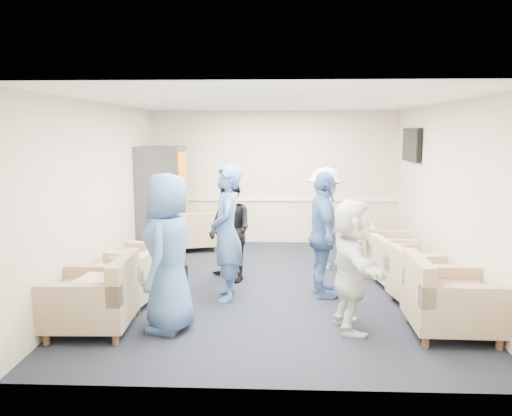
{
  "coord_description": "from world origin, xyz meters",
  "views": [
    {
      "loc": [
        0.06,
        -7.16,
        2.28
      ],
      "look_at": [
        -0.24,
        0.2,
        1.15
      ],
      "focal_mm": 35.0,
      "sensor_mm": 36.0,
      "label": 1
    }
  ],
  "objects_px": {
    "person_back_right": "(326,218)",
    "person_mid_right": "(323,235)",
    "armchair_left_mid": "(129,282)",
    "armchair_corner": "(196,233)",
    "person_front_left": "(169,253)",
    "armchair_right_midnear": "(424,283)",
    "person_mid_left": "(227,233)",
    "person_front_right": "(351,265)",
    "armchair_right_far": "(386,251)",
    "vending_machine": "(162,200)",
    "armchair_left_near": "(97,300)",
    "armchair_left_far": "(146,266)",
    "person_back_left": "(230,230)",
    "armchair_right_midfar": "(398,266)",
    "armchair_right_near": "(446,302)"
  },
  "relations": [
    {
      "from": "person_back_right",
      "to": "person_mid_right",
      "type": "relative_size",
      "value": 0.97
    },
    {
      "from": "armchair_left_mid",
      "to": "person_back_right",
      "type": "bearing_deg",
      "value": 133.23
    },
    {
      "from": "armchair_corner",
      "to": "person_front_left",
      "type": "xyz_separation_m",
      "value": [
        0.32,
        -3.93,
        0.59
      ]
    },
    {
      "from": "armchair_left_mid",
      "to": "armchair_right_midnear",
      "type": "xyz_separation_m",
      "value": [
        3.88,
        0.03,
        0.03
      ]
    },
    {
      "from": "person_mid_left",
      "to": "person_back_right",
      "type": "height_order",
      "value": "person_mid_left"
    },
    {
      "from": "person_front_left",
      "to": "person_front_right",
      "type": "bearing_deg",
      "value": 98.5
    },
    {
      "from": "armchair_corner",
      "to": "armchair_right_far",
      "type": "bearing_deg",
      "value": 142.61
    },
    {
      "from": "vending_machine",
      "to": "person_front_left",
      "type": "relative_size",
      "value": 1.1
    },
    {
      "from": "armchair_left_near",
      "to": "armchair_left_far",
      "type": "xyz_separation_m",
      "value": [
        0.13,
        1.65,
        -0.04
      ]
    },
    {
      "from": "armchair_right_far",
      "to": "armchair_left_far",
      "type": "bearing_deg",
      "value": 110.14
    },
    {
      "from": "armchair_left_near",
      "to": "person_back_right",
      "type": "bearing_deg",
      "value": 132.44
    },
    {
      "from": "person_back_left",
      "to": "person_mid_right",
      "type": "xyz_separation_m",
      "value": [
        1.36,
        -0.7,
        0.09
      ]
    },
    {
      "from": "person_mid_right",
      "to": "person_mid_left",
      "type": "bearing_deg",
      "value": 92.25
    },
    {
      "from": "armchair_right_far",
      "to": "armchair_right_midfar",
      "type": "bearing_deg",
      "value": -175.33
    },
    {
      "from": "vending_machine",
      "to": "person_back_left",
      "type": "bearing_deg",
      "value": -51.29
    },
    {
      "from": "armchair_left_mid",
      "to": "person_mid_left",
      "type": "relative_size",
      "value": 0.47
    },
    {
      "from": "armchair_right_midnear",
      "to": "armchair_right_far",
      "type": "bearing_deg",
      "value": -6.4
    },
    {
      "from": "armchair_left_mid",
      "to": "person_mid_left",
      "type": "xyz_separation_m",
      "value": [
        1.28,
        0.28,
        0.62
      ]
    },
    {
      "from": "armchair_left_near",
      "to": "armchair_right_midfar",
      "type": "bearing_deg",
      "value": 113.56
    },
    {
      "from": "person_mid_left",
      "to": "person_front_right",
      "type": "bearing_deg",
      "value": 51.57
    },
    {
      "from": "armchair_left_far",
      "to": "armchair_right_far",
      "type": "height_order",
      "value": "armchair_right_far"
    },
    {
      "from": "person_back_left",
      "to": "armchair_corner",
      "type": "bearing_deg",
      "value": 161.33
    },
    {
      "from": "armchair_left_near",
      "to": "armchair_right_near",
      "type": "distance_m",
      "value": 3.98
    },
    {
      "from": "person_mid_right",
      "to": "armchair_right_near",
      "type": "bearing_deg",
      "value": -139.39
    },
    {
      "from": "armchair_right_midfar",
      "to": "armchair_corner",
      "type": "relative_size",
      "value": 0.87
    },
    {
      "from": "armchair_right_midfar",
      "to": "person_back_right",
      "type": "height_order",
      "value": "person_back_right"
    },
    {
      "from": "person_mid_left",
      "to": "person_back_right",
      "type": "relative_size",
      "value": 1.08
    },
    {
      "from": "armchair_right_near",
      "to": "vending_machine",
      "type": "xyz_separation_m",
      "value": [
        -4.08,
        3.77,
        0.63
      ]
    },
    {
      "from": "armchair_right_midfar",
      "to": "vending_machine",
      "type": "height_order",
      "value": "vending_machine"
    },
    {
      "from": "armchair_right_midnear",
      "to": "person_back_left",
      "type": "xyz_separation_m",
      "value": [
        -2.63,
        1.11,
        0.45
      ]
    },
    {
      "from": "person_mid_left",
      "to": "armchair_left_near",
      "type": "bearing_deg",
      "value": -54.27
    },
    {
      "from": "armchair_left_near",
      "to": "person_back_left",
      "type": "height_order",
      "value": "person_back_left"
    },
    {
      "from": "armchair_left_near",
      "to": "person_mid_right",
      "type": "bearing_deg",
      "value": 114.34
    },
    {
      "from": "armchair_right_midfar",
      "to": "person_front_left",
      "type": "bearing_deg",
      "value": 111.7
    },
    {
      "from": "armchair_right_near",
      "to": "armchair_right_midfar",
      "type": "height_order",
      "value": "armchair_right_near"
    },
    {
      "from": "armchair_left_far",
      "to": "armchair_right_midnear",
      "type": "distance_m",
      "value": 3.91
    },
    {
      "from": "armchair_right_midfar",
      "to": "person_mid_right",
      "type": "distance_m",
      "value": 1.4
    },
    {
      "from": "vending_machine",
      "to": "person_mid_left",
      "type": "xyz_separation_m",
      "value": [
        1.48,
        -2.66,
        -0.08
      ]
    },
    {
      "from": "armchair_left_far",
      "to": "vending_machine",
      "type": "distance_m",
      "value": 2.31
    },
    {
      "from": "person_front_left",
      "to": "person_back_right",
      "type": "xyz_separation_m",
      "value": [
        2.05,
        2.73,
        -0.06
      ]
    },
    {
      "from": "armchair_right_near",
      "to": "vending_machine",
      "type": "relative_size",
      "value": 0.48
    },
    {
      "from": "armchair_right_near",
      "to": "person_mid_right",
      "type": "xyz_separation_m",
      "value": [
        -1.28,
        1.27,
        0.5
      ]
    },
    {
      "from": "armchair_left_far",
      "to": "person_back_left",
      "type": "relative_size",
      "value": 0.59
    },
    {
      "from": "armchair_left_far",
      "to": "person_back_left",
      "type": "xyz_separation_m",
      "value": [
        1.21,
        0.39,
        0.46
      ]
    },
    {
      "from": "person_back_right",
      "to": "person_front_right",
      "type": "height_order",
      "value": "person_back_right"
    },
    {
      "from": "armchair_right_far",
      "to": "armchair_right_midnear",
      "type": "bearing_deg",
      "value": -172.2
    },
    {
      "from": "person_front_right",
      "to": "person_front_left",
      "type": "bearing_deg",
      "value": 87.28
    },
    {
      "from": "armchair_right_far",
      "to": "person_mid_left",
      "type": "relative_size",
      "value": 0.48
    },
    {
      "from": "armchair_left_far",
      "to": "person_mid_left",
      "type": "xyz_separation_m",
      "value": [
        1.25,
        -0.47,
        0.6
      ]
    },
    {
      "from": "person_mid_left",
      "to": "vending_machine",
      "type": "bearing_deg",
      "value": -155.59
    }
  ]
}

